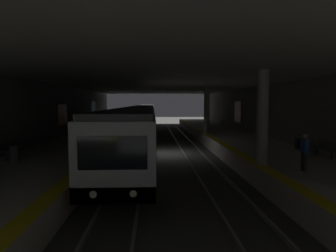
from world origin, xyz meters
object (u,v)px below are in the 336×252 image
at_px(person_walking_mid, 98,122).
at_px(metro_train, 143,118).
at_px(bench_left_far, 222,121).
at_px(suitcase_rolling, 298,144).
at_px(trash_bin, 14,154).
at_px(pillar_near, 262,117).
at_px(pillar_far, 207,110).
at_px(backpack_on_floor, 83,143).
at_px(bench_right_far, 87,124).
at_px(person_waiting_near, 304,151).
at_px(bench_right_mid, 11,149).
at_px(bench_left_mid, 325,148).

bearing_deg(person_walking_mid, metro_train, -50.05).
relative_size(bench_left_far, suitcase_rolling, 1.69).
relative_size(bench_left_far, trash_bin, 2.00).
bearing_deg(trash_bin, metro_train, -13.72).
xyz_separation_m(suitcase_rolling, trash_bin, (-3.42, 16.21, 0.07)).
relative_size(pillar_near, pillar_far, 1.00).
bearing_deg(backpack_on_floor, trash_bin, 158.63).
bearing_deg(suitcase_rolling, trash_bin, 101.90).
bearing_deg(bench_right_far, pillar_near, -147.55).
height_order(person_waiting_near, backpack_on_floor, person_waiting_near).
distance_m(bench_right_mid, person_walking_mid, 17.64).
bearing_deg(backpack_on_floor, suitcase_rolling, -97.74).
height_order(pillar_near, person_waiting_near, pillar_near).
xyz_separation_m(pillar_far, trash_bin, (-13.50, 12.15, -1.85)).
bearing_deg(person_waiting_near, bench_right_mid, 75.52).
distance_m(person_waiting_near, suitcase_rolling, 6.51).
distance_m(metro_train, backpack_on_floor, 17.96).
relative_size(pillar_far, backpack_on_floor, 11.38).
height_order(pillar_near, pillar_far, same).
xyz_separation_m(pillar_near, bench_right_far, (20.27, 12.88, -1.75)).
xyz_separation_m(metro_train, person_walking_mid, (-4.15, 4.96, -0.14)).
bearing_deg(bench_left_far, bench_right_mid, 143.68).
xyz_separation_m(pillar_near, trash_bin, (0.96, 12.15, -1.85)).
relative_size(pillar_far, person_waiting_near, 2.77).
xyz_separation_m(metro_train, bench_left_far, (1.48, -10.73, -0.45)).
relative_size(bench_left_far, backpack_on_floor, 4.25).
distance_m(bench_left_mid, bench_left_far, 23.77).
height_order(bench_left_mid, person_walking_mid, person_walking_mid).
distance_m(suitcase_rolling, backpack_on_floor, 14.25).
height_order(bench_right_mid, person_walking_mid, person_walking_mid).
bearing_deg(suitcase_rolling, person_walking_mid, 45.38).
bearing_deg(suitcase_rolling, metro_train, 28.53).
relative_size(bench_right_far, person_waiting_near, 1.03).
bearing_deg(bench_right_far, pillar_far, -114.28).
height_order(pillar_far, bench_right_mid, pillar_far).
distance_m(bench_left_mid, suitcase_rolling, 2.77).
distance_m(bench_right_far, suitcase_rolling, 23.23).
bearing_deg(bench_right_mid, suitcase_rolling, -82.55).
relative_size(pillar_near, bench_right_mid, 2.68).
bearing_deg(person_waiting_near, person_walking_mid, 31.12).
relative_size(bench_left_mid, suitcase_rolling, 1.69).
bearing_deg(pillar_far, person_waiting_near, -175.27).
height_order(bench_left_mid, suitcase_rolling, suitcase_rolling).
height_order(backpack_on_floor, trash_bin, trash_bin).
distance_m(bench_right_far, person_waiting_near, 26.01).
bearing_deg(bench_right_mid, metro_train, -16.25).
bearing_deg(person_waiting_near, pillar_far, 4.73).
xyz_separation_m(metro_train, suitcase_rolling, (-19.52, -10.61, -0.62)).
relative_size(metro_train, backpack_on_floor, 141.18).
height_order(metro_train, bench_right_mid, metro_train).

